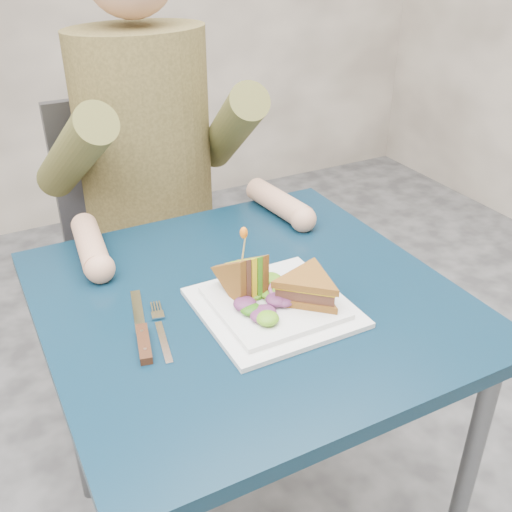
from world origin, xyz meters
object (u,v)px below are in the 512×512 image
knife (143,337)px  sandwich_flat (308,288)px  diner (145,121)px  sandwich_upright (244,278)px  table (249,329)px  chair (145,236)px  plate (274,306)px  fork (162,332)px

knife → sandwich_flat: bearing=-9.8°
diner → sandwich_upright: bearing=-91.8°
table → sandwich_flat: sandwich_flat is taller
chair → sandwich_flat: chair is taller
diner → sandwich_upright: size_ratio=5.84×
diner → plate: bearing=-88.3°
chair → sandwich_upright: (-0.02, -0.69, 0.24)m
table → plate: (0.02, -0.06, 0.09)m
sandwich_upright → fork: size_ratio=0.72×
diner → sandwich_upright: 0.59m
plate → knife: 0.24m
diner → fork: 0.65m
table → knife: knife is taller
sandwich_upright → knife: 0.21m
fork → chair: bearing=75.2°
knife → plate: bearing=-6.1°
table → diner: bearing=90.0°
plate → fork: bearing=172.3°
chair → diner: diner is taller
table → diner: (-0.00, 0.56, 0.26)m
table → fork: 0.21m
diner → knife: (-0.22, -0.60, -0.18)m
sandwich_upright → knife: (-0.20, -0.02, -0.05)m
diner → plate: (0.02, -0.62, -0.18)m
plate → sandwich_upright: (-0.04, 0.04, 0.05)m
diner → knife: size_ratio=3.39×
plate → table: bearing=106.3°
chair → plate: size_ratio=3.58×
diner → knife: diner is taller
plate → knife: size_ratio=1.18×
fork → sandwich_upright: bearing=5.8°
sandwich_upright → chair: bearing=88.5°
plate → fork: size_ratio=1.46×
sandwich_flat → knife: size_ratio=0.89×
chair → sandwich_upright: 0.73m
table → chair: size_ratio=0.81×
sandwich_upright → sandwich_flat: bearing=-37.4°
knife → chair: bearing=72.7°
chair → diner: (-0.00, -0.11, 0.37)m
table → sandwich_upright: size_ratio=5.88×
sandwich_upright → fork: (-0.17, -0.02, -0.05)m
sandwich_flat → sandwich_upright: 0.12m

